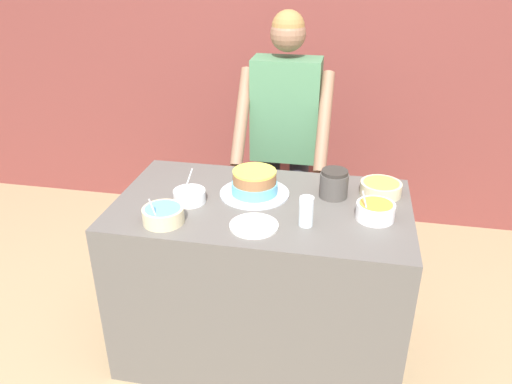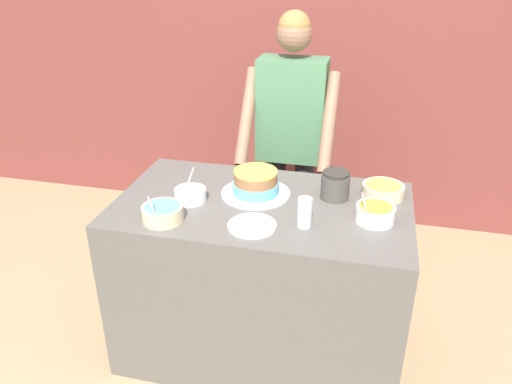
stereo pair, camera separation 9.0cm
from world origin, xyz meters
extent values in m
cube|color=brown|center=(0.00, 2.03, 1.30)|extent=(10.00, 0.05, 2.60)
cube|color=#5B5651|center=(0.00, 0.41, 0.45)|extent=(1.43, 0.82, 0.90)
cylinder|color=#2D2D38|center=(-0.09, 1.20, 0.41)|extent=(0.12, 0.12, 0.82)
cylinder|color=#2D2D38|center=(0.09, 1.20, 0.41)|extent=(0.12, 0.12, 0.82)
cube|color=#4C7F56|center=(0.00, 1.20, 1.13)|extent=(0.41, 0.22, 0.61)
cylinder|color=#8E664C|center=(-0.24, 1.03, 1.12)|extent=(0.07, 0.39, 0.52)
cylinder|color=#8E664C|center=(0.24, 1.03, 1.12)|extent=(0.07, 0.39, 0.52)
sphere|color=#8E664C|center=(0.00, 1.20, 1.57)|extent=(0.20, 0.20, 0.20)
sphere|color=olive|center=(0.00, 1.20, 1.61)|extent=(0.19, 0.19, 0.19)
cylinder|color=silver|center=(-0.05, 0.49, 0.90)|extent=(0.35, 0.35, 0.01)
cylinder|color=#60B7E0|center=(-0.05, 0.49, 0.93)|extent=(0.23, 0.23, 0.05)
cylinder|color=#9E663D|center=(-0.05, 0.49, 0.99)|extent=(0.22, 0.22, 0.05)
cylinder|color=#F2DB4C|center=(-0.05, 0.49, 1.02)|extent=(0.22, 0.22, 0.01)
cylinder|color=beige|center=(-0.40, 0.14, 0.93)|extent=(0.19, 0.19, 0.07)
cylinder|color=#60B7E0|center=(-0.40, 0.14, 0.96)|extent=(0.16, 0.16, 0.01)
cylinder|color=silver|center=(-0.41, 0.08, 0.97)|extent=(0.05, 0.02, 0.14)
cylinder|color=beige|center=(0.57, 0.62, 0.93)|extent=(0.21, 0.21, 0.06)
cylinder|color=#F2DB4C|center=(0.57, 0.62, 0.95)|extent=(0.18, 0.18, 0.01)
cylinder|color=white|center=(-0.35, 0.35, 0.93)|extent=(0.16, 0.16, 0.06)
cylinder|color=white|center=(-0.35, 0.35, 0.95)|extent=(0.13, 0.13, 0.01)
cylinder|color=silver|center=(-0.37, 0.40, 0.98)|extent=(0.06, 0.03, 0.14)
cylinder|color=white|center=(0.53, 0.36, 0.93)|extent=(0.18, 0.18, 0.08)
cylinder|color=#EF9938|center=(0.53, 0.36, 0.97)|extent=(0.15, 0.15, 0.01)
cylinder|color=silver|center=(0.49, 0.31, 0.97)|extent=(0.05, 0.06, 0.14)
cylinder|color=silver|center=(0.23, 0.24, 0.96)|extent=(0.06, 0.06, 0.14)
cylinder|color=white|center=(0.01, 0.18, 0.90)|extent=(0.22, 0.22, 0.01)
cylinder|color=#4C4742|center=(0.33, 0.55, 0.96)|extent=(0.14, 0.14, 0.12)
cylinder|color=#322D28|center=(0.33, 0.55, 1.03)|extent=(0.13, 0.13, 0.02)
camera|label=1|loc=(0.38, -1.70, 2.03)|focal=35.00mm
camera|label=2|loc=(0.47, -1.68, 2.03)|focal=35.00mm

